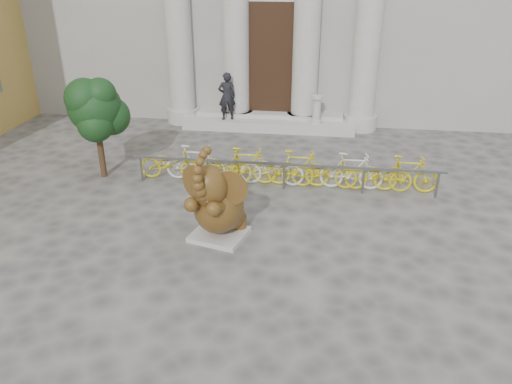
# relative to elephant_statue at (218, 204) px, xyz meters

# --- Properties ---
(ground) EXTENTS (80.00, 80.00, 0.00)m
(ground) POSITION_rel_elephant_statue_xyz_m (0.22, -1.72, -0.81)
(ground) COLOR #474442
(ground) RESTS_ON ground
(entrance_steps) EXTENTS (6.00, 1.20, 0.36)m
(entrance_steps) POSITION_rel_elephant_statue_xyz_m (0.22, 7.68, -0.63)
(entrance_steps) COLOR #A8A59E
(entrance_steps) RESTS_ON ground
(elephant_statue) EXTENTS (1.46, 1.76, 2.24)m
(elephant_statue) POSITION_rel_elephant_statue_xyz_m (0.00, 0.00, 0.00)
(elephant_statue) COLOR #A8A59E
(elephant_statue) RESTS_ON ground
(bike_rack) EXTENTS (8.15, 0.53, 1.00)m
(bike_rack) POSITION_rel_elephant_statue_xyz_m (1.18, 2.95, -0.31)
(bike_rack) COLOR slate
(bike_rack) RESTS_ON ground
(tree) EXTENTS (1.60, 1.46, 2.78)m
(tree) POSITION_rel_elephant_statue_xyz_m (-3.82, 2.83, 1.12)
(tree) COLOR #332114
(tree) RESTS_ON ground
(pedestrian) EXTENTS (0.70, 0.57, 1.64)m
(pedestrian) POSITION_rel_elephant_statue_xyz_m (-1.21, 7.41, 0.37)
(pedestrian) COLOR black
(pedestrian) RESTS_ON entrance_steps
(balustrade_post) EXTENTS (0.39, 0.39, 0.95)m
(balustrade_post) POSITION_rel_elephant_statue_xyz_m (1.89, 7.38, -0.01)
(balustrade_post) COLOR #A8A59E
(balustrade_post) RESTS_ON entrance_steps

